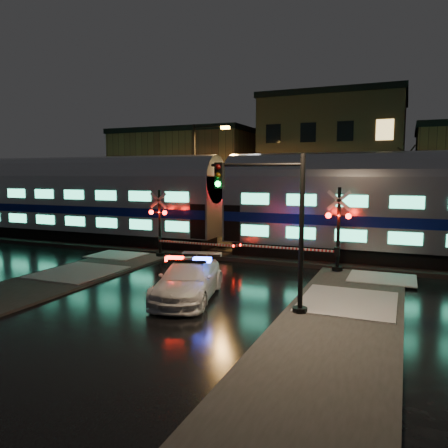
# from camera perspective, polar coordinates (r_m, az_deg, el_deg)

# --- Properties ---
(ground) EXTENTS (120.00, 120.00, 0.00)m
(ground) POSITION_cam_1_polar(r_m,az_deg,el_deg) (22.05, -0.27, -6.49)
(ground) COLOR black
(ground) RESTS_ON ground
(ballast) EXTENTS (90.00, 4.20, 0.24)m
(ballast) POSITION_cam_1_polar(r_m,az_deg,el_deg) (26.60, 3.95, -3.97)
(ballast) COLOR black
(ballast) RESTS_ON ground
(sidewalk_left) EXTENTS (4.00, 20.00, 0.12)m
(sidewalk_left) POSITION_cam_1_polar(r_m,az_deg,el_deg) (20.87, -24.01, -7.65)
(sidewalk_left) COLOR #2D2D2D
(sidewalk_left) RESTS_ON ground
(sidewalk_right) EXTENTS (4.00, 20.00, 0.12)m
(sidewalk_right) POSITION_cam_1_polar(r_m,az_deg,el_deg) (14.75, 14.43, -13.15)
(sidewalk_right) COLOR #2D2D2D
(sidewalk_right) RESTS_ON ground
(building_left) EXTENTS (14.00, 10.00, 9.00)m
(building_left) POSITION_cam_1_polar(r_m,az_deg,el_deg) (46.93, -4.43, 5.97)
(building_left) COLOR brown
(building_left) RESTS_ON ground
(building_mid) EXTENTS (12.00, 11.00, 11.50)m
(building_mid) POSITION_cam_1_polar(r_m,az_deg,el_deg) (42.76, 14.24, 7.41)
(building_mid) COLOR brown
(building_mid) RESTS_ON ground
(train) EXTENTS (51.00, 3.12, 5.92)m
(train) POSITION_cam_1_polar(r_m,az_deg,el_deg) (26.89, 0.05, 3.17)
(train) COLOR black
(train) RESTS_ON ballast
(police_car) EXTENTS (3.22, 5.58, 1.69)m
(police_car) POSITION_cam_1_polar(r_m,az_deg,el_deg) (17.64, -4.67, -7.28)
(police_car) COLOR white
(police_car) RESTS_ON ground
(crossing_signal_right) EXTENTS (6.10, 0.67, 4.32)m
(crossing_signal_right) POSITION_cam_1_polar(r_m,az_deg,el_deg) (22.57, 13.77, -1.74)
(crossing_signal_right) COLOR black
(crossing_signal_right) RESTS_ON ground
(crossing_signal_left) EXTENTS (5.71, 0.65, 4.04)m
(crossing_signal_left) POSITION_cam_1_polar(r_m,az_deg,el_deg) (25.86, -7.81, -0.84)
(crossing_signal_left) COLOR black
(crossing_signal_left) RESTS_ON ground
(traffic_light) EXTENTS (3.67, 0.68, 5.68)m
(traffic_light) POSITION_cam_1_polar(r_m,az_deg,el_deg) (15.53, 6.85, -0.74)
(traffic_light) COLOR black
(traffic_light) RESTS_ON ground
(streetlight) EXTENTS (2.85, 0.30, 8.53)m
(streetlight) POSITION_cam_1_polar(r_m,az_deg,el_deg) (32.04, -3.43, 6.44)
(streetlight) COLOR black
(streetlight) RESTS_ON ground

